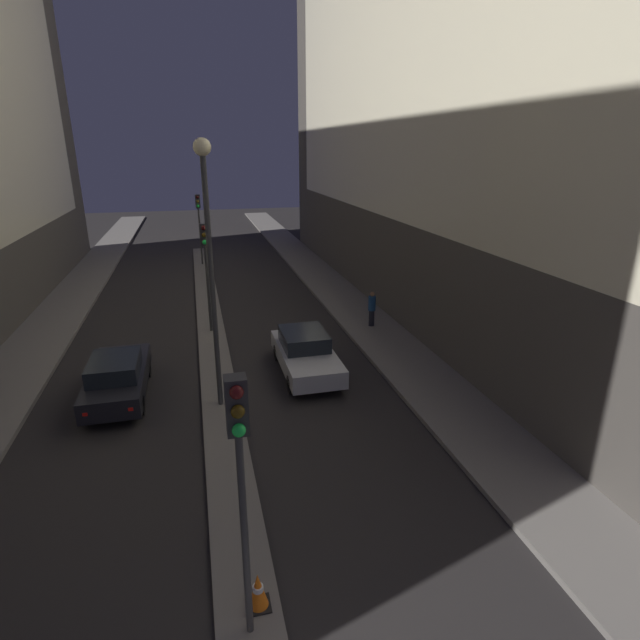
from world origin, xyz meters
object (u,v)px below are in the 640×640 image
at_px(pedestrian_on_right_sidewalk, 372,308).
at_px(traffic_cone_far, 258,591).
at_px(car_left_lane, 117,377).
at_px(traffic_light_far, 199,214).
at_px(traffic_light_near, 240,456).
at_px(car_right_lane, 306,353).
at_px(street_lamp, 209,238).
at_px(traffic_light_mid, 205,254).

bearing_deg(pedestrian_on_right_sidewalk, traffic_cone_far, -117.29).
height_order(traffic_cone_far, car_left_lane, car_left_lane).
bearing_deg(traffic_cone_far, traffic_light_far, 90.41).
height_order(traffic_light_near, car_right_lane, traffic_light_near).
relative_size(car_left_lane, pedestrian_on_right_sidewalk, 2.84).
distance_m(car_left_lane, pedestrian_on_right_sidewalk, 11.27).
distance_m(traffic_light_near, pedestrian_on_right_sidewalk, 15.94).
xyz_separation_m(street_lamp, car_right_lane, (3.24, 1.95, -4.71)).
xyz_separation_m(traffic_light_near, traffic_light_mid, (0.00, 15.14, 0.00)).
height_order(traffic_light_mid, car_left_lane, traffic_light_mid).
height_order(car_left_lane, pedestrian_on_right_sidewalk, pedestrian_on_right_sidewalk).
distance_m(traffic_cone_far, pedestrian_on_right_sidewalk, 15.23).
bearing_deg(traffic_light_far, traffic_light_mid, -90.00).
bearing_deg(pedestrian_on_right_sidewalk, street_lamp, -141.23).
bearing_deg(car_left_lane, pedestrian_on_right_sidewalk, 22.37).
distance_m(car_right_lane, pedestrian_on_right_sidewalk, 5.50).
relative_size(traffic_light_mid, traffic_light_far, 1.00).
relative_size(car_left_lane, car_right_lane, 1.01).
relative_size(traffic_light_near, traffic_cone_far, 6.68).
distance_m(traffic_light_near, traffic_light_far, 28.98).
height_order(traffic_light_far, car_right_lane, traffic_light_far).
height_order(street_lamp, pedestrian_on_right_sidewalk, street_lamp).
height_order(traffic_light_far, car_left_lane, traffic_light_far).
bearing_deg(traffic_light_mid, traffic_cone_far, -89.21).
bearing_deg(street_lamp, car_right_lane, 31.07).
bearing_deg(traffic_light_far, traffic_cone_far, -89.59).
height_order(traffic_light_far, traffic_cone_far, traffic_light_far).
relative_size(traffic_light_mid, street_lamp, 0.59).
relative_size(street_lamp, car_left_lane, 1.76).
bearing_deg(traffic_light_mid, car_left_lane, -120.77).
height_order(car_right_lane, pedestrian_on_right_sidewalk, pedestrian_on_right_sidewalk).
height_order(traffic_light_mid, traffic_light_far, same).
distance_m(traffic_light_mid, car_left_lane, 6.94).
bearing_deg(car_left_lane, traffic_light_far, 80.47).
relative_size(traffic_light_mid, traffic_cone_far, 6.68).
distance_m(traffic_light_mid, traffic_cone_far, 15.01).
height_order(traffic_light_near, traffic_light_far, same).
bearing_deg(car_left_lane, traffic_cone_far, -69.60).
height_order(traffic_light_near, street_lamp, street_lamp).
relative_size(traffic_light_far, car_right_lane, 1.05).
bearing_deg(car_left_lane, traffic_light_mid, 59.23).
bearing_deg(traffic_light_near, street_lamp, 90.00).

